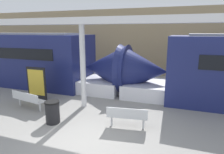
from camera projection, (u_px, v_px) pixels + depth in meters
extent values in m
plane|color=gray|center=(85.00, 140.00, 6.19)|extent=(60.00, 60.00, 0.00)
cube|color=tan|center=(146.00, 42.00, 15.26)|extent=(56.00, 0.20, 5.00)
cone|color=navy|center=(143.00, 70.00, 10.34)|extent=(2.52, 2.63, 2.63)
cube|color=silver|center=(147.00, 89.00, 10.48)|extent=(2.27, 2.46, 0.70)
cone|color=navy|center=(106.00, 68.00, 11.01)|extent=(2.52, 2.63, 2.63)
cube|color=silver|center=(102.00, 85.00, 11.31)|extent=(2.27, 2.46, 0.70)
cube|color=silver|center=(127.00, 116.00, 6.95)|extent=(1.45, 0.63, 0.04)
cube|color=silver|center=(127.00, 113.00, 6.72)|extent=(1.40, 0.23, 0.33)
cylinder|color=silver|center=(112.00, 120.00, 7.11)|extent=(0.07, 0.07, 0.41)
cylinder|color=silver|center=(143.00, 123.00, 6.89)|extent=(0.07, 0.07, 0.41)
cube|color=silver|center=(29.00, 99.00, 8.65)|extent=(1.72, 0.75, 0.04)
cube|color=silver|center=(25.00, 96.00, 8.44)|extent=(1.64, 0.36, 0.33)
cylinder|color=silver|center=(20.00, 101.00, 9.03)|extent=(0.07, 0.07, 0.41)
cylinder|color=silver|center=(40.00, 107.00, 8.37)|extent=(0.07, 0.07, 0.41)
cylinder|color=black|center=(53.00, 113.00, 7.30)|extent=(0.51, 0.51, 0.77)
cylinder|color=black|center=(52.00, 102.00, 7.21)|extent=(0.54, 0.54, 0.06)
cube|color=black|center=(37.00, 84.00, 9.60)|extent=(1.05, 0.06, 1.64)
cube|color=gold|center=(36.00, 83.00, 9.55)|extent=(0.90, 0.01, 1.25)
cylinder|color=silver|center=(83.00, 67.00, 8.62)|extent=(0.24, 0.24, 3.58)
cube|color=silver|center=(81.00, 21.00, 8.19)|extent=(28.00, 0.60, 0.28)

